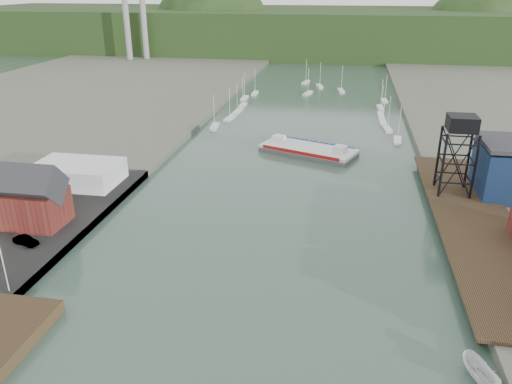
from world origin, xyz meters
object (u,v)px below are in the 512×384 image
(lift_tower, at_px, (461,128))
(motorboat, at_px, (481,373))
(harbor_building, at_px, (29,201))
(chain_ferry, at_px, (308,150))

(lift_tower, height_order, motorboat, lift_tower)
(harbor_building, bearing_deg, lift_tower, 19.98)
(lift_tower, relative_size, motorboat, 2.58)
(harbor_building, height_order, chain_ferry, harbor_building)
(lift_tower, height_order, chain_ferry, lift_tower)
(motorboat, bearing_deg, lift_tower, 64.35)
(lift_tower, relative_size, chain_ferry, 0.60)
(harbor_building, height_order, motorboat, harbor_building)
(harbor_building, xyz_separation_m, chain_ferry, (45.37, 53.92, -5.06))
(harbor_building, distance_m, chain_ferry, 70.64)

